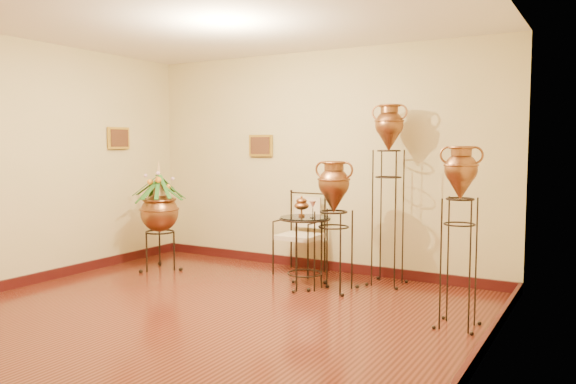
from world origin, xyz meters
The scene contains 8 objects.
ground centered at (0.00, 0.00, 0.00)m, with size 5.00×5.00×0.00m, color maroon.
room_shell centered at (-0.01, 0.01, 1.73)m, with size 5.02×5.02×2.81m.
amphora_tall centered at (1.08, 2.15, 1.07)m, with size 0.52×0.52×2.09m.
amphora_mid centered at (2.15, 1.01, 0.82)m, with size 0.39×0.39×1.62m.
amphora_short centered at (0.65, 1.61, 0.73)m, with size 0.52×0.52×1.46m.
planter_urn centered at (-1.73, 1.42, 0.80)m, with size 0.94×0.94×1.43m.
armchair centered at (-0.08, 2.15, 0.51)m, with size 0.57×0.53×1.01m.
side_table centered at (0.33, 1.54, 0.42)m, with size 0.72×0.72×1.02m.
Camera 1 is at (3.28, -3.94, 1.61)m, focal length 35.00 mm.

